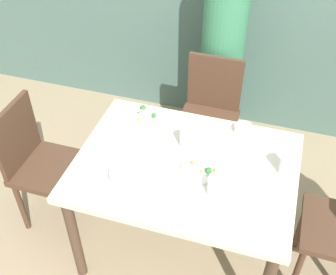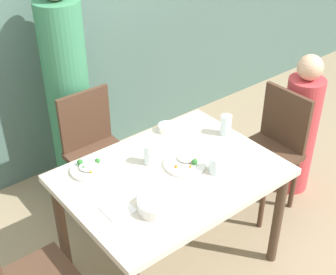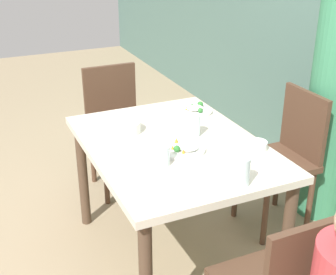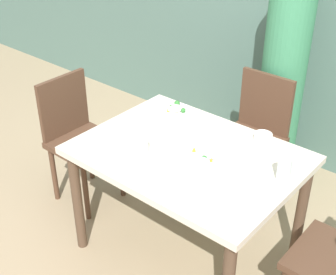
{
  "view_description": "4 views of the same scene",
  "coord_description": "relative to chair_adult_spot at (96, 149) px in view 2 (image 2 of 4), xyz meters",
  "views": [
    {
      "loc": [
        0.38,
        -1.55,
        2.32
      ],
      "look_at": [
        -0.09,
        -0.03,
        0.92
      ],
      "focal_mm": 45.0,
      "sensor_mm": 36.0,
      "label": 1
    },
    {
      "loc": [
        -1.31,
        -1.6,
        2.3
      ],
      "look_at": [
        0.04,
        0.07,
        0.9
      ],
      "focal_mm": 50.0,
      "sensor_mm": 36.0,
      "label": 2
    },
    {
      "loc": [
        2.01,
        -0.94,
        1.78
      ],
      "look_at": [
        0.03,
        -0.04,
        0.78
      ],
      "focal_mm": 50.0,
      "sensor_mm": 36.0,
      "label": 3
    },
    {
      "loc": [
        1.28,
        -1.69,
        2.08
      ],
      "look_at": [
        -0.1,
        -0.05,
        0.8
      ],
      "focal_mm": 50.0,
      "sensor_mm": 36.0,
      "label": 4
    }
  ],
  "objects": [
    {
      "name": "napkin_folded",
      "position": [
        -0.37,
        -0.84,
        0.24
      ],
      "size": [
        0.14,
        0.14,
        0.01
      ],
      "color": "white",
      "rests_on": "dining_table"
    },
    {
      "name": "fork_steel",
      "position": [
        0.42,
        -0.52,
        0.24
      ],
      "size": [
        0.18,
        0.07,
        0.01
      ],
      "color": "silver",
      "rests_on": "dining_table"
    },
    {
      "name": "person_adult",
      "position": [
        0.0,
        0.33,
        0.27
      ],
      "size": [
        0.3,
        0.3,
        1.62
      ],
      "color": "#387F56",
      "rests_on": "ground_plane"
    },
    {
      "name": "chair_adult_spot",
      "position": [
        0.0,
        0.0,
        0.0
      ],
      "size": [
        0.4,
        0.4,
        0.88
      ],
      "color": "#4C3323",
      "rests_on": "ground_plane"
    },
    {
      "name": "dining_table",
      "position": [
        0.03,
        -0.77,
        0.15
      ],
      "size": [
        1.18,
        0.87,
        0.73
      ],
      "color": "beige",
      "rests_on": "ground_plane"
    },
    {
      "name": "plate_rice_adult",
      "position": [
        0.14,
        -0.77,
        0.26
      ],
      "size": [
        0.24,
        0.24,
        0.05
      ],
      "color": "white",
      "rests_on": "dining_table"
    },
    {
      "name": "ground_plane",
      "position": [
        0.03,
        -0.77,
        -0.49
      ],
      "size": [
        10.0,
        10.0,
        0.0
      ],
      "primitive_type": "plane",
      "color": "#998466"
    },
    {
      "name": "bowl_curry",
      "position": [
        -0.21,
        -0.96,
        0.27
      ],
      "size": [
        0.2,
        0.2,
        0.06
      ],
      "color": "white",
      "rests_on": "dining_table"
    },
    {
      "name": "glass_water_center",
      "position": [
        0.54,
        -0.68,
        0.31
      ],
      "size": [
        0.07,
        0.07,
        0.13
      ],
      "color": "silver",
      "rests_on": "dining_table"
    },
    {
      "name": "chair_child_spot",
      "position": [
        0.96,
        -0.73,
        0.0
      ],
      "size": [
        0.4,
        0.4,
        0.88
      ],
      "rotation": [
        0.0,
        0.0,
        -1.57
      ],
      "color": "#4C3323",
      "rests_on": "ground_plane"
    },
    {
      "name": "wall_back",
      "position": [
        0.03,
        0.65,
        0.86
      ],
      "size": [
        10.0,
        0.06,
        2.7
      ],
      "color": "#4C6B60",
      "rests_on": "ground_plane"
    },
    {
      "name": "spoon_steel",
      "position": [
        -0.06,
        -0.47,
        0.24
      ],
      "size": [
        0.18,
        0.03,
        0.01
      ],
      "color": "silver",
      "rests_on": "dining_table"
    },
    {
      "name": "bowl_rice_small",
      "position": [
        0.28,
        -0.42,
        0.27
      ],
      "size": [
        0.1,
        0.1,
        0.05
      ],
      "color": "white",
      "rests_on": "dining_table"
    },
    {
      "name": "person_child",
      "position": [
        1.26,
        -0.73,
        0.01
      ],
      "size": [
        0.26,
        0.26,
        1.08
      ],
      "color": "#C63D42",
      "rests_on": "ground_plane"
    },
    {
      "name": "plate_rice_child",
      "position": [
        -0.31,
        -0.47,
        0.26
      ],
      "size": [
        0.22,
        0.22,
        0.05
      ],
      "color": "white",
      "rests_on": "dining_table"
    },
    {
      "name": "glass_water_tall",
      "position": [
        -0.01,
        -0.63,
        0.3
      ],
      "size": [
        0.06,
        0.06,
        0.12
      ],
      "color": "silver",
      "rests_on": "dining_table"
    },
    {
      "name": "glass_water_short",
      "position": [
        0.23,
        -0.92,
        0.29
      ],
      "size": [
        0.08,
        0.08,
        0.1
      ],
      "color": "silver",
      "rests_on": "dining_table"
    }
  ]
}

